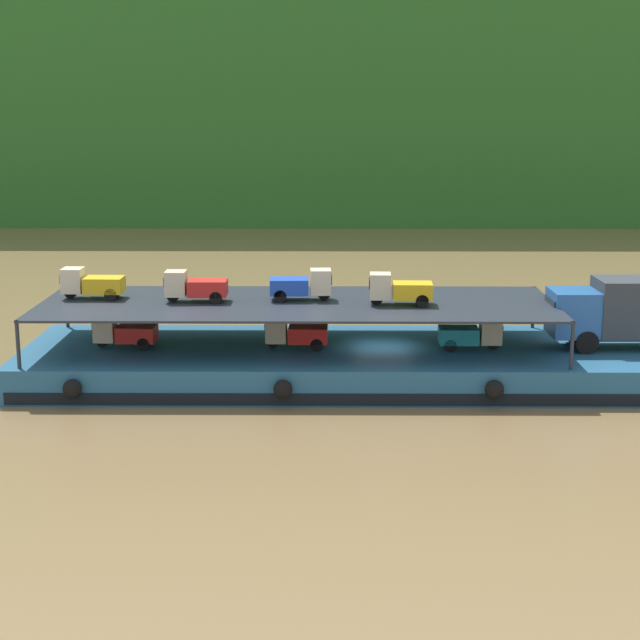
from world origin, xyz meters
The scene contains 12 objects.
ground_plane centered at (0.00, 0.00, 0.00)m, with size 400.00×400.00×0.00m, color brown.
hillside_far_bank centered at (0.00, 73.60, 22.19)m, with size 116.53×40.62×39.39m.
cargo_barge centered at (0.00, -0.03, 0.75)m, with size 31.84×9.24×1.50m.
covered_lorry centered at (10.93, -0.19, 3.19)m, with size 7.88×2.39×3.10m.
cargo_rack centered at (-3.80, 0.00, 3.44)m, with size 22.64×7.82×2.00m.
mini_truck_lower_stern centered at (-11.46, -0.23, 2.19)m, with size 2.78×1.27×1.38m.
mini_truck_lower_aft centered at (-3.88, -0.32, 2.19)m, with size 2.77×1.26×1.38m.
mini_truck_lower_mid centered at (3.86, -0.47, 2.19)m, with size 2.76×1.23×1.38m.
mini_truck_upper_stern centered at (-13.04, 0.78, 4.19)m, with size 2.77×1.25×1.38m.
mini_truck_upper_mid centered at (-8.31, 0.06, 4.19)m, with size 2.75×1.21×1.38m.
mini_truck_upper_fore centered at (-3.60, 0.50, 4.19)m, with size 2.78×1.26×1.38m.
mini_truck_upper_bow centered at (0.66, -0.53, 4.19)m, with size 2.78×1.26×1.38m.
Camera 1 is at (-2.47, -42.52, 12.05)m, focal length 55.27 mm.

